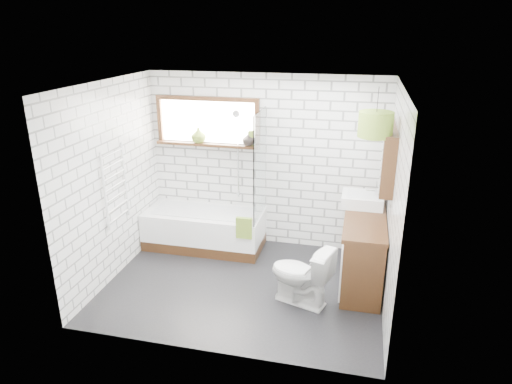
% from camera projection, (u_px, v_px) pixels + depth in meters
% --- Properties ---
extents(floor, '(3.40, 2.60, 0.01)m').
position_uv_depth(floor, '(244.00, 285.00, 5.80)').
color(floor, black).
rests_on(floor, ground).
extents(ceiling, '(3.40, 2.60, 0.01)m').
position_uv_depth(ceiling, '(241.00, 84.00, 4.93)').
color(ceiling, white).
rests_on(ceiling, ground).
extents(wall_back, '(3.40, 0.01, 2.50)m').
position_uv_depth(wall_back, '(266.00, 162.00, 6.56)').
color(wall_back, white).
rests_on(wall_back, ground).
extents(wall_front, '(3.40, 0.01, 2.50)m').
position_uv_depth(wall_front, '(206.00, 241.00, 4.17)').
color(wall_front, white).
rests_on(wall_front, ground).
extents(wall_left, '(0.01, 2.60, 2.50)m').
position_uv_depth(wall_left, '(112.00, 182.00, 5.73)').
color(wall_left, white).
rests_on(wall_left, ground).
extents(wall_right, '(0.01, 2.60, 2.50)m').
position_uv_depth(wall_right, '(393.00, 205.00, 5.00)').
color(wall_right, white).
rests_on(wall_right, ground).
extents(window, '(1.52, 0.16, 0.68)m').
position_uv_depth(window, '(207.00, 122.00, 6.51)').
color(window, black).
rests_on(window, wall_back).
extents(towel_radiator, '(0.06, 0.52, 1.00)m').
position_uv_depth(towel_radiator, '(115.00, 186.00, 5.74)').
color(towel_radiator, white).
rests_on(towel_radiator, wall_left).
extents(mirror_cabinet, '(0.16, 1.20, 0.70)m').
position_uv_depth(mirror_cabinet, '(386.00, 155.00, 5.43)').
color(mirror_cabinet, black).
rests_on(mirror_cabinet, wall_right).
extents(shower_riser, '(0.02, 0.02, 1.30)m').
position_uv_depth(shower_riser, '(238.00, 154.00, 6.57)').
color(shower_riser, silver).
rests_on(shower_riser, wall_back).
extents(bathtub, '(1.71, 0.75, 0.55)m').
position_uv_depth(bathtub, '(205.00, 229.00, 6.72)').
color(bathtub, white).
rests_on(bathtub, floor).
extents(shower_screen, '(0.02, 0.72, 1.50)m').
position_uv_depth(shower_screen, '(260.00, 166.00, 6.19)').
color(shower_screen, white).
rests_on(shower_screen, bathtub).
extents(towel_green, '(0.22, 0.06, 0.30)m').
position_uv_depth(towel_green, '(244.00, 228.00, 6.14)').
color(towel_green, olive).
rests_on(towel_green, bathtub).
extents(towel_beige, '(0.18, 0.05, 0.24)m').
position_uv_depth(towel_beige, '(244.00, 228.00, 6.14)').
color(towel_beige, tan).
rests_on(towel_beige, bathtub).
extents(vanity, '(0.50, 1.56, 0.90)m').
position_uv_depth(vanity, '(363.00, 247.00, 5.80)').
color(vanity, black).
rests_on(vanity, floor).
extents(basin, '(0.52, 0.46, 0.15)m').
position_uv_depth(basin, '(362.00, 200.00, 5.92)').
color(basin, white).
rests_on(basin, vanity).
extents(tap, '(0.04, 0.04, 0.17)m').
position_uv_depth(tap, '(375.00, 196.00, 5.86)').
color(tap, silver).
rests_on(tap, vanity).
extents(toilet, '(0.62, 0.82, 0.74)m').
position_uv_depth(toilet, '(301.00, 274.00, 5.31)').
color(toilet, white).
rests_on(toilet, floor).
extents(vase_olive, '(0.25, 0.25, 0.22)m').
position_uv_depth(vase_olive, '(198.00, 136.00, 6.58)').
color(vase_olive, olive).
rests_on(vase_olive, window).
extents(vase_dark, '(0.24, 0.24, 0.19)m').
position_uv_depth(vase_dark, '(249.00, 140.00, 6.43)').
color(vase_dark, black).
rests_on(vase_dark, window).
extents(bottle, '(0.08, 0.08, 0.21)m').
position_uv_depth(bottle, '(251.00, 140.00, 6.42)').
color(bottle, olive).
rests_on(bottle, window).
extents(pendant, '(0.37, 0.37, 0.27)m').
position_uv_depth(pendant, '(376.00, 124.00, 4.90)').
color(pendant, olive).
rests_on(pendant, ceiling).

